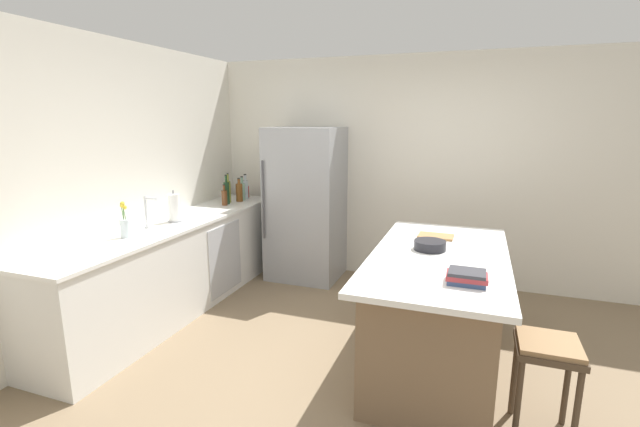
% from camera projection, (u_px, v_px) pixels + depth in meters
% --- Properties ---
extents(ground_plane, '(7.20, 7.20, 0.00)m').
position_uv_depth(ground_plane, '(364.00, 376.00, 3.29)').
color(ground_plane, '#7A664C').
extents(wall_rear, '(6.00, 0.10, 2.60)m').
position_uv_depth(wall_rear, '(414.00, 171.00, 5.08)').
color(wall_rear, silver).
rests_on(wall_rear, ground_plane).
extents(wall_left, '(0.10, 6.00, 2.60)m').
position_uv_depth(wall_left, '(95.00, 188.00, 3.83)').
color(wall_left, silver).
rests_on(wall_left, ground_plane).
extents(counter_run_left, '(0.66, 3.13, 0.90)m').
position_uv_depth(counter_run_left, '(177.00, 265.00, 4.39)').
color(counter_run_left, silver).
rests_on(counter_run_left, ground_plane).
extents(kitchen_island, '(0.98, 1.93, 0.90)m').
position_uv_depth(kitchen_island, '(436.00, 310.00, 3.37)').
color(kitchen_island, '#7A6047').
rests_on(kitchen_island, ground_plane).
extents(refrigerator, '(0.83, 0.73, 1.80)m').
position_uv_depth(refrigerator, '(306.00, 204.00, 5.20)').
color(refrigerator, '#93969B').
rests_on(refrigerator, ground_plane).
extents(bar_stool, '(0.36, 0.36, 0.62)m').
position_uv_depth(bar_stool, '(547.00, 359.00, 2.58)').
color(bar_stool, '#473828').
rests_on(bar_stool, ground_plane).
extents(sink_faucet, '(0.15, 0.05, 0.30)m').
position_uv_depth(sink_faucet, '(147.00, 212.00, 4.00)').
color(sink_faucet, silver).
rests_on(sink_faucet, counter_run_left).
extents(flower_vase, '(0.08, 0.08, 0.31)m').
position_uv_depth(flower_vase, '(125.00, 226.00, 3.71)').
color(flower_vase, silver).
rests_on(flower_vase, counter_run_left).
extents(paper_towel_roll, '(0.14, 0.14, 0.31)m').
position_uv_depth(paper_towel_roll, '(174.00, 208.00, 4.27)').
color(paper_towel_roll, gray).
rests_on(paper_towel_roll, counter_run_left).
extents(hot_sauce_bottle, '(0.05, 0.05, 0.21)m').
position_uv_depth(hot_sauce_bottle, '(247.00, 191.00, 5.62)').
color(hot_sauce_bottle, red).
rests_on(hot_sauce_bottle, counter_run_left).
extents(soda_bottle, '(0.07, 0.07, 0.31)m').
position_uv_depth(soda_bottle, '(245.00, 189.00, 5.50)').
color(soda_bottle, silver).
rests_on(soda_bottle, counter_run_left).
extents(gin_bottle, '(0.07, 0.07, 0.30)m').
position_uv_depth(gin_bottle, '(242.00, 191.00, 5.40)').
color(gin_bottle, '#8CB79E').
rests_on(gin_bottle, counter_run_left).
extents(whiskey_bottle, '(0.08, 0.08, 0.29)m').
position_uv_depth(whiskey_bottle, '(239.00, 192.00, 5.32)').
color(whiskey_bottle, brown).
rests_on(whiskey_bottle, counter_run_left).
extents(olive_oil_bottle, '(0.06, 0.06, 0.35)m').
position_uv_depth(olive_oil_bottle, '(228.00, 191.00, 5.25)').
color(olive_oil_bottle, olive).
rests_on(olive_oil_bottle, counter_run_left).
extents(wine_bottle, '(0.07, 0.07, 0.35)m').
position_uv_depth(wine_bottle, '(227.00, 192.00, 5.15)').
color(wine_bottle, '#19381E').
rests_on(wine_bottle, counter_run_left).
extents(syrup_bottle, '(0.06, 0.06, 0.25)m').
position_uv_depth(syrup_bottle, '(224.00, 197.00, 5.08)').
color(syrup_bottle, '#5B3319').
rests_on(syrup_bottle, counter_run_left).
extents(cookbook_stack, '(0.25, 0.18, 0.08)m').
position_uv_depth(cookbook_stack, '(467.00, 277.00, 2.69)').
color(cookbook_stack, '#334770').
rests_on(cookbook_stack, kitchen_island).
extents(mixing_bowl, '(0.24, 0.24, 0.07)m').
position_uv_depth(mixing_bowl, '(430.00, 245.00, 3.38)').
color(mixing_bowl, black).
rests_on(mixing_bowl, kitchen_island).
extents(cutting_board, '(0.30, 0.20, 0.02)m').
position_uv_depth(cutting_board, '(436.00, 236.00, 3.74)').
color(cutting_board, '#9E7042').
rests_on(cutting_board, kitchen_island).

